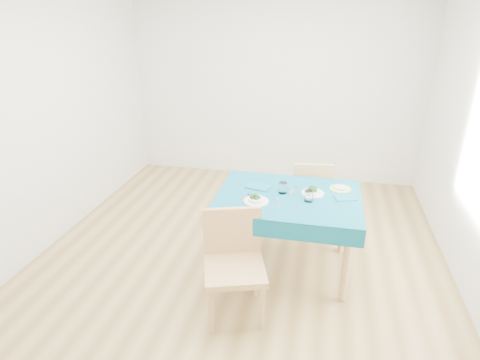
% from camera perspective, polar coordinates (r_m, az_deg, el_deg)
% --- Properties ---
extents(room_shell, '(4.02, 4.52, 2.73)m').
position_cam_1_polar(room_shell, '(3.50, 0.00, 7.50)').
color(room_shell, olive).
rests_on(room_shell, ground).
extents(table, '(1.27, 0.96, 0.76)m').
position_cam_1_polar(table, '(3.78, 6.64, -7.45)').
color(table, '#09536B').
rests_on(table, ground).
extents(chair_near, '(0.60, 0.63, 1.17)m').
position_cam_1_polar(chair_near, '(3.11, -0.80, -10.17)').
color(chair_near, tan).
rests_on(chair_near, ground).
extents(chair_far, '(0.46, 0.49, 1.01)m').
position_cam_1_polar(chair_far, '(4.42, 9.94, -1.09)').
color(chair_far, tan).
rests_on(chair_far, ground).
extents(bowl_near, '(0.22, 0.22, 0.07)m').
position_cam_1_polar(bowl_near, '(3.46, 2.33, -2.63)').
color(bowl_near, white).
rests_on(bowl_near, table).
extents(bowl_far, '(0.21, 0.21, 0.06)m').
position_cam_1_polar(bowl_far, '(3.66, 10.31, -1.51)').
color(bowl_far, white).
rests_on(bowl_far, table).
extents(fork_near, '(0.05, 0.16, 0.00)m').
position_cam_1_polar(fork_near, '(3.53, 0.76, -2.58)').
color(fork_near, silver).
rests_on(fork_near, table).
extents(knife_near, '(0.06, 0.19, 0.00)m').
position_cam_1_polar(knife_near, '(3.48, 5.45, -3.13)').
color(knife_near, silver).
rests_on(knife_near, table).
extents(fork_far, '(0.06, 0.17, 0.00)m').
position_cam_1_polar(fork_far, '(3.72, 7.55, -1.44)').
color(fork_far, silver).
rests_on(fork_far, table).
extents(knife_far, '(0.06, 0.20, 0.00)m').
position_cam_1_polar(knife_far, '(3.62, 13.53, -2.61)').
color(knife_far, silver).
rests_on(knife_far, table).
extents(napkin_near, '(0.25, 0.20, 0.01)m').
position_cam_1_polar(napkin_near, '(3.75, 2.68, -0.96)').
color(napkin_near, '#0E5E77').
rests_on(napkin_near, table).
extents(napkin_far, '(0.21, 0.17, 0.01)m').
position_cam_1_polar(napkin_far, '(3.65, 14.78, -2.46)').
color(napkin_far, '#0E5E77').
rests_on(napkin_far, table).
extents(tumbler_center, '(0.08, 0.08, 0.10)m').
position_cam_1_polar(tumbler_center, '(3.63, 6.11, -1.12)').
color(tumbler_center, white).
rests_on(tumbler_center, table).
extents(tumbler_side, '(0.08, 0.08, 0.10)m').
position_cam_1_polar(tumbler_side, '(3.51, 9.76, -2.25)').
color(tumbler_side, white).
rests_on(tumbler_side, table).
extents(side_plate, '(0.20, 0.20, 0.01)m').
position_cam_1_polar(side_plate, '(3.82, 14.06, -1.22)').
color(side_plate, '#99CE64').
rests_on(side_plate, table).
extents(bread_slice, '(0.11, 0.11, 0.01)m').
position_cam_1_polar(bread_slice, '(3.81, 14.08, -1.05)').
color(bread_slice, beige).
rests_on(bread_slice, side_plate).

